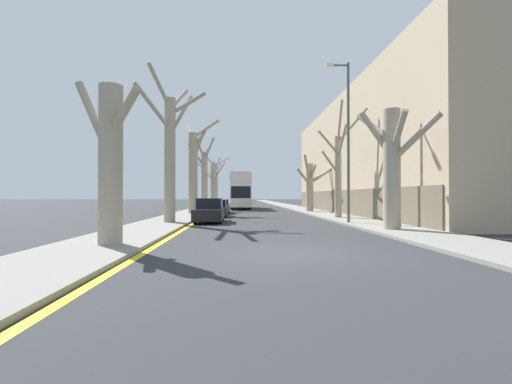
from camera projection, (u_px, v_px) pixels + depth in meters
The scene contains 19 objects.
ground_plane at pixel (290, 253), 9.87m from camera, with size 300.00×300.00×0.00m, color #2B2D30.
sidewalk_left at pixel (214, 205), 59.53m from camera, with size 3.12×120.00×0.12m, color gray.
sidewalk_right at pixel (282, 205), 60.09m from camera, with size 3.12×120.00×0.12m, color gray.
building_facade_right at pixel (387, 157), 32.32m from camera, with size 10.08×34.87×10.72m.
kerb_line_stripe at pixel (224, 205), 59.61m from camera, with size 0.24×120.00×0.01m, color yellow.
street_tree_left_0 at pixel (110, 160), 10.87m from camera, with size 2.70×2.57×5.45m.
street_tree_left_1 at pixel (170, 150), 20.11m from camera, with size 3.76×4.30×9.06m.
street_tree_left_2 at pixel (194, 166), 30.15m from camera, with size 3.25×2.83×8.64m.
street_tree_left_3 at pixel (204, 176), 39.05m from camera, with size 3.24×2.80×8.15m.
street_tree_left_4 at pixel (213, 182), 49.48m from camera, with size 4.80×4.04×7.31m.
street_tree_left_5 at pixel (216, 182), 57.89m from camera, with size 3.43×3.25×8.28m.
street_tree_right_0 at pixel (392, 164), 15.87m from camera, with size 2.75×3.95×5.94m.
street_tree_right_1 at pixel (338, 169), 24.36m from camera, with size 2.90×2.44×8.16m.
street_tree_right_2 at pixel (311, 184), 34.18m from camera, with size 4.34×2.25×5.68m.
double_decker_bus at pixel (241, 189), 43.59m from camera, with size 2.44×11.21×4.35m.
parked_car_0 at pixel (210, 211), 21.35m from camera, with size 1.71×4.15×1.50m.
parked_car_1 at pixel (216, 209), 27.00m from camera, with size 1.78×4.00×1.34m.
parked_car_2 at pixel (220, 207), 32.19m from camera, with size 1.84×4.29×1.31m.
lamp_post at pixel (347, 135), 19.85m from camera, with size 1.40×0.20×9.40m.
Camera 1 is at (-1.44, -9.83, 1.66)m, focal length 24.00 mm.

